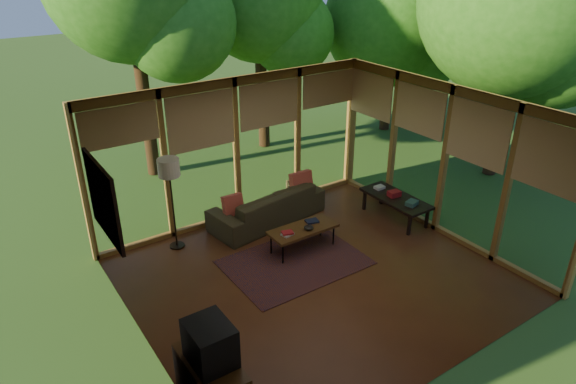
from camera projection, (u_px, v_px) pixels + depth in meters
floor at (317, 277)px, 8.15m from camera, size 5.50×5.50×0.00m
ceiling at (322, 113)px, 6.97m from camera, size 5.50×5.50×0.00m
wall_left at (137, 259)px, 6.17m from camera, size 0.04×5.00×2.70m
wall_front at (455, 285)px, 5.70m from camera, size 5.50×0.04×2.70m
window_wall_back at (236, 150)px, 9.42m from camera, size 5.50×0.12×2.70m
window_wall_right at (444, 161)px, 8.95m from camera, size 0.12×5.00×2.70m
exterior_lawn at (361, 93)px, 18.15m from camera, size 40.00×40.00×0.00m
tree_far at (389, 21)px, 13.32m from camera, size 3.42×3.42×4.67m
rug at (295, 262)px, 8.51m from camera, size 2.24×1.58×0.01m
sofa at (267, 205)px, 9.66m from camera, size 2.33×1.17×0.65m
pillow_left at (233, 205)px, 9.14m from camera, size 0.37×0.20×0.39m
pillow_right at (301, 184)px, 9.88m from camera, size 0.44×0.24×0.47m
ct_book_lower at (288, 234)px, 8.48m from camera, size 0.21×0.17×0.03m
ct_book_upper at (288, 233)px, 8.47m from camera, size 0.21×0.18×0.03m
ct_book_side at (312, 221)px, 8.88m from camera, size 0.25×0.21×0.03m
ct_bowl at (309, 228)px, 8.64m from camera, size 0.16×0.16×0.07m
media_cabinet at (212, 381)px, 5.81m from camera, size 0.50×1.00×0.60m
television at (210, 343)px, 5.58m from camera, size 0.45×0.55×0.50m
console_book_a at (412, 203)px, 9.37m from camera, size 0.26×0.21×0.08m
console_book_b at (394, 194)px, 9.71m from camera, size 0.25×0.19×0.10m
console_book_c at (379, 187)px, 10.01m from camera, size 0.20×0.14×0.05m
floor_lamp at (169, 173)px, 8.36m from camera, size 0.36×0.36×1.65m
coffee_table at (303, 230)px, 8.72m from camera, size 1.20×0.50×0.43m
side_console at (396, 199)px, 9.71m from camera, size 0.60×1.40×0.46m
wall_painting at (103, 200)px, 7.14m from camera, size 0.06×1.35×1.15m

